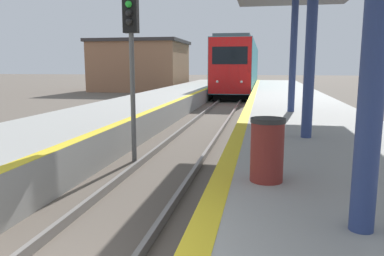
# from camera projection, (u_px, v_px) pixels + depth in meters

# --- Properties ---
(train) EXTENTS (2.87, 22.92, 4.54)m
(train) POSITION_uv_depth(u_px,v_px,m) (240.00, 67.00, 35.25)
(train) COLOR black
(train) RESTS_ON ground
(signal_near) EXTENTS (0.36, 0.31, 4.10)m
(signal_near) POSITION_uv_depth(u_px,v_px,m) (131.00, 46.00, 9.11)
(signal_near) COLOR #595959
(signal_near) RESTS_ON ground
(trash_bin) EXTENTS (0.46, 0.46, 0.86)m
(trash_bin) POSITION_uv_depth(u_px,v_px,m) (267.00, 150.00, 5.00)
(trash_bin) COLOR maroon
(trash_bin) RESTS_ON platform_right
(station_building) EXTENTS (8.75, 7.69, 4.91)m
(station_building) POSITION_uv_depth(u_px,v_px,m) (141.00, 65.00, 37.17)
(station_building) COLOR #9E6B4C
(station_building) RESTS_ON ground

